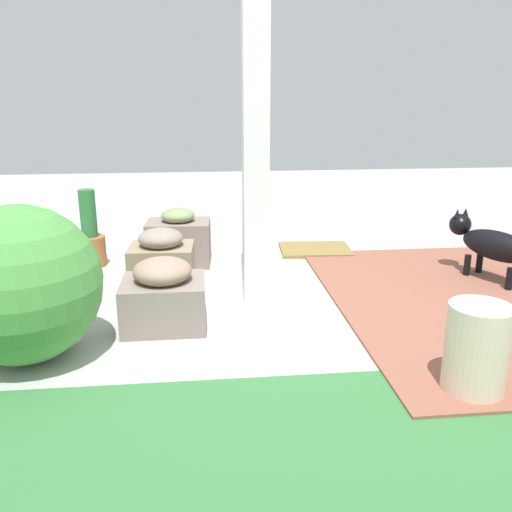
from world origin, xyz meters
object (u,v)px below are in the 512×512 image
(doormat, at_px, (315,250))
(ceramic_urn, at_px, (476,350))
(stone_planter_mid, at_px, (164,296))
(stone_planter_near, at_px, (162,262))
(round_shrub, at_px, (21,284))
(porch_pillar, at_px, (256,100))
(stone_planter_nearest, at_px, (179,240))
(dog, at_px, (491,243))
(terracotta_pot_tall, at_px, (90,239))

(doormat, bearing_deg, ceramic_urn, 95.55)
(stone_planter_mid, bearing_deg, doormat, -129.93)
(stone_planter_mid, xyz_separation_m, ceramic_urn, (-1.40, 0.87, 0.02))
(stone_planter_near, bearing_deg, round_shrub, 55.99)
(stone_planter_near, distance_m, round_shrub, 1.12)
(stone_planter_mid, bearing_deg, round_shrub, 25.96)
(porch_pillar, xyz_separation_m, stone_planter_nearest, (0.51, -0.86, -1.05))
(stone_planter_nearest, relative_size, doormat, 0.86)
(dog, bearing_deg, terracotta_pot_tall, -13.15)
(porch_pillar, relative_size, round_shrub, 3.18)
(dog, bearing_deg, porch_pillar, 7.51)
(terracotta_pot_tall, bearing_deg, dog, 166.85)
(stone_planter_mid, distance_m, dog, 2.30)
(stone_planter_nearest, bearing_deg, dog, 163.73)
(porch_pillar, distance_m, stone_planter_near, 1.23)
(stone_planter_mid, relative_size, dog, 0.69)
(stone_planter_mid, bearing_deg, stone_planter_nearest, -92.54)
(porch_pillar, distance_m, stone_planter_mid, 1.24)
(porch_pillar, bearing_deg, stone_planter_mid, 29.94)
(stone_planter_near, bearing_deg, ceramic_urn, 134.61)
(doormat, bearing_deg, stone_planter_near, 33.80)
(stone_planter_nearest, relative_size, round_shrub, 0.64)
(stone_planter_nearest, relative_size, dog, 0.74)
(stone_planter_near, distance_m, doormat, 1.48)
(round_shrub, bearing_deg, dog, -163.39)
(stone_planter_near, bearing_deg, dog, 178.78)
(stone_planter_mid, distance_m, round_shrub, 0.76)
(porch_pillar, bearing_deg, dog, -172.49)
(round_shrub, height_order, doormat, round_shrub)
(terracotta_pot_tall, bearing_deg, stone_planter_nearest, 177.45)
(terracotta_pot_tall, distance_m, doormat, 1.82)
(ceramic_urn, bearing_deg, doormat, -84.45)
(stone_planter_mid, bearing_deg, ceramic_urn, 148.09)
(terracotta_pot_tall, height_order, ceramic_urn, terracotta_pot_tall)
(round_shrub, bearing_deg, stone_planter_mid, -154.04)
(stone_planter_mid, relative_size, ceramic_urn, 1.13)
(stone_planter_nearest, bearing_deg, stone_planter_mid, 87.46)
(round_shrub, height_order, ceramic_urn, round_shrub)
(porch_pillar, bearing_deg, round_shrub, 27.83)
(ceramic_urn, bearing_deg, stone_planter_mid, -31.91)
(stone_planter_near, height_order, round_shrub, round_shrub)
(porch_pillar, bearing_deg, terracotta_pot_tall, -37.03)
(stone_planter_nearest, height_order, ceramic_urn, stone_planter_nearest)
(porch_pillar, height_order, dog, porch_pillar)
(porch_pillar, height_order, ceramic_urn, porch_pillar)
(porch_pillar, height_order, stone_planter_nearest, porch_pillar)
(doormat, bearing_deg, terracotta_pot_tall, 6.35)
(stone_planter_mid, height_order, dog, dog)
(stone_planter_nearest, height_order, doormat, stone_planter_nearest)
(stone_planter_near, distance_m, dog, 2.28)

